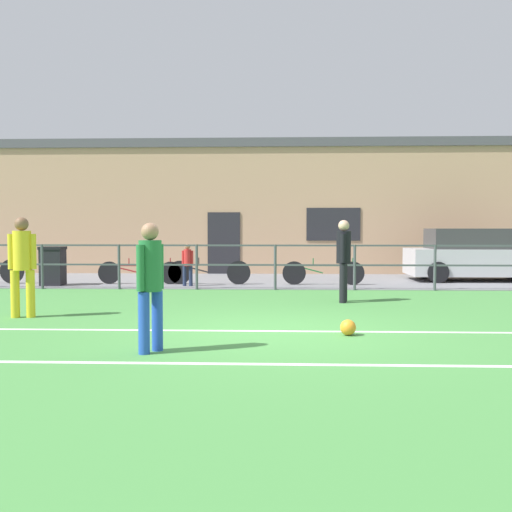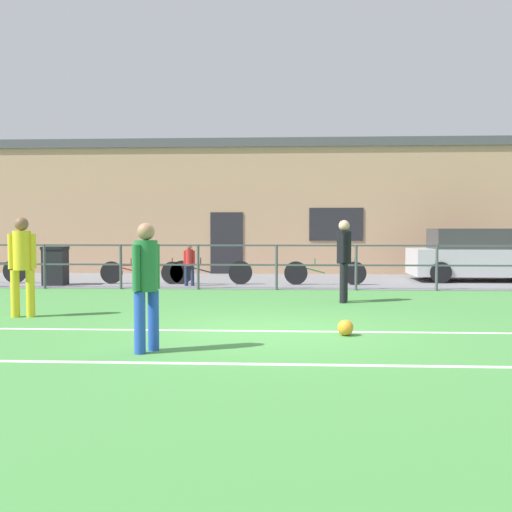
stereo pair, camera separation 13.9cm
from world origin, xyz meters
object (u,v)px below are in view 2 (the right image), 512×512
Objects in this scene: bicycle_parked_3 at (325,273)px; bicycle_parked_1 at (142,272)px; player_winger at (146,279)px; bicycle_parked_2 at (211,272)px; trash_bin_0 at (55,266)px; soccer_ball_match at (345,328)px; player_striker at (22,261)px; spectator_child at (189,262)px; parked_car_red at (478,256)px; player_goalkeeper at (344,256)px.

bicycle_parked_1 is at bearing -180.00° from bicycle_parked_3.
player_winger is 0.73× the size of bicycle_parked_3.
bicycle_parked_2 is 2.17× the size of trash_bin_0.
soccer_ball_match is (2.62, 1.28, -0.81)m from player_winger.
bicycle_parked_2 is (-0.33, 8.78, -0.57)m from player_winger.
bicycle_parked_3 is 2.13× the size of trash_bin_0.
player_winger is at bearing -52.68° from player_striker.
player_striker is at bearing -73.55° from trash_bin_0.
spectator_child is 0.28× the size of parked_car_red.
player_winger is at bearing -61.57° from trash_bin_0.
player_striker is at bearing -95.87° from bicycle_parked_1.
player_striker is 0.75× the size of bicycle_parked_1.
soccer_ball_match is at bearing -44.70° from trash_bin_0.
spectator_child is 1.53m from bicycle_parked_1.
trash_bin_0 reaches higher than soccer_ball_match.
player_striker is at bearing 164.70° from soccer_ball_match.
trash_bin_0 is at bearing -120.85° from player_winger.
spectator_child is at bearing -119.44° from player_goalkeeper.
bicycle_parked_2 is (0.51, 0.49, -0.30)m from spectator_child.
trash_bin_0 reaches higher than bicycle_parked_1.
trash_bin_0 is at bearing 0.57° from spectator_child.
parked_car_red is (10.25, 7.51, -0.25)m from player_striker.
player_goalkeeper is 8.14m from trash_bin_0.
player_goalkeeper is 1.06× the size of player_winger.
spectator_child is at bearing 61.15° from player_striker.
bicycle_parked_3 is 7.34m from trash_bin_0.
player_winger reaches higher than parked_car_red.
player_goalkeeper is at bearing -87.43° from bicycle_parked_3.
player_winger is at bearing -107.70° from bicycle_parked_3.
bicycle_parked_3 is at bearing 37.97° from player_striker.
player_striker is 5.82m from trash_bin_0.
player_goalkeeper is 4.00m from soccer_ball_match.
bicycle_parked_3 is (-0.16, 3.62, -0.63)m from player_goalkeeper.
spectator_child is at bearing -136.54° from bicycle_parked_2.
player_goalkeeper reaches higher than bicycle_parked_2.
player_winger reaches higher than bicycle_parked_1.
bicycle_parked_3 is at bearing -171.11° from spectator_child.
bicycle_parked_3 is at bearing -167.42° from player_goalkeeper.
player_winger is 8.34m from spectator_child.
player_winger reaches higher than bicycle_parked_3.
bicycle_parked_2 is at bearing 0.00° from bicycle_parked_1.
player_winger is 12.67m from parked_car_red.
spectator_child reaches higher than soccer_ball_match.
spectator_child is at bearing -0.72° from trash_bin_0.
bicycle_parked_2 reaches higher than soccer_ball_match.
bicycle_parked_3 is (2.80, 8.78, -0.57)m from player_winger.
player_goalkeeper is at bearing -23.02° from trash_bin_0.
spectator_child is 1.08× the size of trash_bin_0.
soccer_ball_match is 0.10× the size of bicycle_parked_1.
bicycle_parked_3 is (5.06, 0.00, 0.01)m from bicycle_parked_1.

